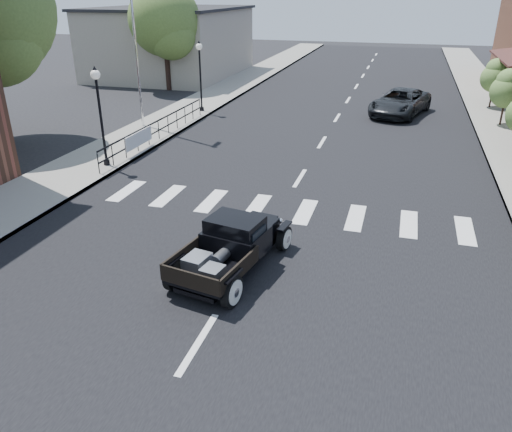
# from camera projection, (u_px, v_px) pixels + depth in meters

# --- Properties ---
(ground) EXTENTS (120.00, 120.00, 0.00)m
(ground) POSITION_uv_depth(u_px,v_px,m) (243.00, 271.00, 12.67)
(ground) COLOR black
(ground) RESTS_ON ground
(road) EXTENTS (14.00, 80.00, 0.02)m
(road) POSITION_uv_depth(u_px,v_px,m) (332.00, 127.00, 25.75)
(road) COLOR black
(road) RESTS_ON ground
(road_markings) EXTENTS (12.00, 60.00, 0.06)m
(road_markings) POSITION_uv_depth(u_px,v_px,m) (314.00, 155.00, 21.39)
(road_markings) COLOR silver
(road_markings) RESTS_ON ground
(sidewalk_left) EXTENTS (3.00, 80.00, 0.15)m
(sidewalk_left) POSITION_uv_depth(u_px,v_px,m) (180.00, 115.00, 27.90)
(sidewalk_left) COLOR gray
(sidewalk_left) RESTS_ON ground
(sidewalk_right) EXTENTS (3.00, 80.00, 0.15)m
(sidewalk_right) POSITION_uv_depth(u_px,v_px,m) (511.00, 138.00, 23.54)
(sidewalk_right) COLOR gray
(sidewalk_right) RESTS_ON ground
(low_building_left) EXTENTS (10.00, 12.00, 5.00)m
(low_building_left) POSITION_uv_depth(u_px,v_px,m) (171.00, 43.00, 39.90)
(low_building_left) COLOR #ADA391
(low_building_left) RESTS_ON ground
(railing) EXTENTS (0.08, 10.00, 1.00)m
(railing) POSITION_uv_depth(u_px,v_px,m) (159.00, 128.00, 22.99)
(railing) COLOR black
(railing) RESTS_ON sidewalk_left
(banner) EXTENTS (0.04, 2.20, 0.60)m
(banner) POSITION_uv_depth(u_px,v_px,m) (139.00, 144.00, 21.31)
(banner) COLOR silver
(banner) RESTS_ON sidewalk_left
(lamp_post_b) EXTENTS (0.36, 0.36, 3.79)m
(lamp_post_b) POSITION_uv_depth(u_px,v_px,m) (101.00, 117.00, 19.00)
(lamp_post_b) COLOR black
(lamp_post_b) RESTS_ON sidewalk_left
(lamp_post_c) EXTENTS (0.36, 0.36, 3.79)m
(lamp_post_c) POSITION_uv_depth(u_px,v_px,m) (200.00, 77.00, 27.72)
(lamp_post_c) COLOR black
(lamp_post_c) RESTS_ON sidewalk_left
(flagpole) EXTENTS (0.12, 0.12, 11.34)m
(flagpole) POSITION_uv_depth(u_px,v_px,m) (132.00, 5.00, 23.07)
(flagpole) COLOR silver
(flagpole) RESTS_ON sidewalk_left
(big_tree_far) EXTENTS (4.77, 4.77, 7.01)m
(big_tree_far) POSITION_uv_depth(u_px,v_px,m) (166.00, 37.00, 33.60)
(big_tree_far) COLOR #49622A
(big_tree_far) RESTS_ON ground
(small_tree_d) EXTENTS (1.61, 1.61, 2.69)m
(small_tree_d) POSITION_uv_depth(u_px,v_px,m) (505.00, 98.00, 25.04)
(small_tree_d) COLOR #517134
(small_tree_d) RESTS_ON sidewalk_right
(small_tree_e) EXTENTS (1.60, 1.60, 2.66)m
(small_tree_e) POSITION_uv_depth(u_px,v_px,m) (494.00, 84.00, 28.83)
(small_tree_e) COLOR #517134
(small_tree_e) RESTS_ON sidewalk_right
(hotrod_pickup) EXTENTS (2.59, 4.32, 1.40)m
(hotrod_pickup) POSITION_uv_depth(u_px,v_px,m) (232.00, 245.00, 12.43)
(hotrod_pickup) COLOR black
(hotrod_pickup) RESTS_ON ground
(second_car) EXTENTS (3.65, 5.53, 1.41)m
(second_car) POSITION_uv_depth(u_px,v_px,m) (400.00, 103.00, 27.86)
(second_car) COLOR black
(second_car) RESTS_ON ground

